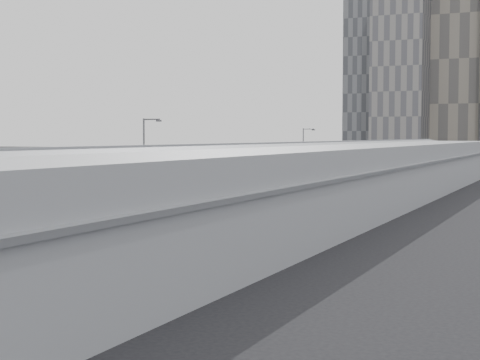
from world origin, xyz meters
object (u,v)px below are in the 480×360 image
Objects in this scene: bus_2 at (153,213)px; bus_4 at (282,189)px; bus_3 at (220,197)px; shipping_container at (324,172)px; street_lamp_far at (304,152)px; suv at (367,171)px; street_lamp_near at (146,160)px; bus_5 at (316,182)px; bus_1 at (23,233)px; bus_6 at (348,177)px.

bus_2 is 1.00× the size of bus_4.
bus_3 is 57.99m from shipping_container.
suv is at bearing 88.33° from street_lamp_far.
shipping_container is (-8.27, 41.33, -0.03)m from bus_4.
suv is (-0.24, 83.88, -4.69)m from street_lamp_near.
bus_4 reaches higher than shipping_container.
bus_4 is 0.96× the size of bus_5.
bus_2 is at bearing -54.93° from street_lamp_near.
street_lamp_near is 84.02m from suv.
bus_4 is 1.89× the size of shipping_container.
bus_1 reaches higher than shipping_container.
bus_3 reaches higher than bus_4.
bus_4 is 13.97m from bus_5.
bus_1 is 0.95× the size of bus_3.
suv is at bearing 74.81° from shipping_container.
bus_1 is 108.57m from suv.
suv is at bearing 97.39° from bus_6.
bus_6 is at bearing -102.41° from suv.
bus_4 is at bearing -75.43° from street_lamp_far.
street_lamp_far is at bearing 98.60° from bus_3.
street_lamp_near is at bearing -100.34° from bus_6.
street_lamp_near reaches higher than bus_2.
suv is (-6.50, 63.39, -0.72)m from bus_4.
bus_3 is 16.12m from bus_4.
bus_1 reaches higher than bus_2.
bus_6 is at bearing 86.45° from bus_2.
bus_1 reaches higher than bus_5.
shipping_container is (-2.01, 61.82, -3.99)m from street_lamp_near.
bus_2 is 93.17m from suv.
suv is at bearing 96.53° from bus_4.
bus_3 is at bearing 36.53° from street_lamp_near.
bus_3 is 1.08× the size of bus_5.
bus_1 is 1.36× the size of street_lamp_near.
bus_2 is at bearing -89.14° from bus_4.
bus_4 is (0.34, 16.11, -0.19)m from bus_3.
bus_5 is 1.34× the size of street_lamp_near.
bus_2 is at bearing -108.68° from suv.
street_lamp_far reaches higher than bus_3.
street_lamp_near is 1.71× the size of suv.
street_lamp_far is at bearing 93.78° from bus_2.
bus_2 reaches higher than suv.
bus_4 is 2.19× the size of suv.
bus_3 reaches higher than bus_5.
bus_3 is at bearing 88.23° from bus_2.
bus_6 is at bearing -69.36° from shipping_container.
bus_4 is at bearing 73.02° from street_lamp_near.
bus_3 reaches higher than bus_2.
street_lamp_near is 1.06× the size of street_lamp_far.
bus_1 is 72.68m from bus_6.
shipping_container is at bearing 91.86° from street_lamp_near.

